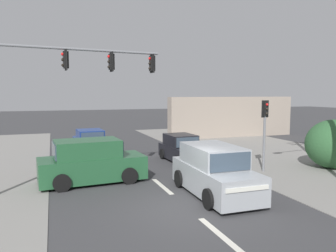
{
  "coord_description": "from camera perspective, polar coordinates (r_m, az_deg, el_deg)",
  "views": [
    {
      "loc": [
        -4.27,
        -9.76,
        3.89
      ],
      "look_at": [
        0.61,
        4.0,
        2.44
      ],
      "focal_mm": 35.0,
      "sensor_mm": 36.0,
      "label": 1
    }
  ],
  "objects": [
    {
      "name": "lane_dash_near",
      "position": [
        9.67,
        8.95,
        -18.08
      ],
      "size": [
        0.2,
        2.4,
        0.01
      ],
      "primitive_type": "cube",
      "color": "silver",
      "rests_on": "ground"
    },
    {
      "name": "traffic_signal_mast",
      "position": [
        14.04,
        -18.63,
        7.28
      ],
      "size": [
        6.85,
        1.04,
        6.0
      ],
      "color": "slate",
      "rests_on": "ground"
    },
    {
      "name": "shopfront_wall_far",
      "position": [
        30.02,
        11.1,
        1.57
      ],
      "size": [
        12.0,
        1.0,
        3.6
      ],
      "primitive_type": "cube",
      "color": "#A39384",
      "rests_on": "ground"
    },
    {
      "name": "sedan_kerbside_parked",
      "position": [
        21.9,
        -13.42,
        -2.85
      ],
      "size": [
        2.08,
        4.33,
        1.56
      ],
      "color": "navy",
      "rests_on": "ground"
    },
    {
      "name": "hatchback_oncoming_mid",
      "position": [
        18.91,
        2.44,
        -4.04
      ],
      "size": [
        1.91,
        3.71,
        1.53
      ],
      "color": "black",
      "rests_on": "ground"
    },
    {
      "name": "ground_plane",
      "position": [
        11.34,
        3.98,
        -14.4
      ],
      "size": [
        140.0,
        140.0,
        0.0
      ],
      "primitive_type": "plane",
      "color": "#3A3A3D"
    },
    {
      "name": "suv_crossing_left",
      "position": [
        12.85,
        8.06,
        -7.91
      ],
      "size": [
        2.1,
        4.56,
        1.9
      ],
      "color": "#A3A8AD",
      "rests_on": "ground"
    },
    {
      "name": "suv_receding_far",
      "position": [
        14.77,
        -13.24,
        -6.22
      ],
      "size": [
        4.66,
        2.33,
        1.9
      ],
      "color": "#235633",
      "rests_on": "ground"
    },
    {
      "name": "lane_dash_far",
      "position": [
        18.67,
        -5.92,
        -6.37
      ],
      "size": [
        0.2,
        2.4,
        0.01
      ],
      "primitive_type": "cube",
      "color": "silver",
      "rests_on": "ground"
    },
    {
      "name": "lane_dash_mid",
      "position": [
        14.0,
        -1.01,
        -10.43
      ],
      "size": [
        0.2,
        2.4,
        0.01
      ],
      "primitive_type": "cube",
      "color": "silver",
      "rests_on": "ground"
    },
    {
      "name": "pedestal_signal_right_kerb",
      "position": [
        16.78,
        16.51,
        0.4
      ],
      "size": [
        0.44,
        0.3,
        3.56
      ],
      "color": "slate",
      "rests_on": "ground"
    }
  ]
}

